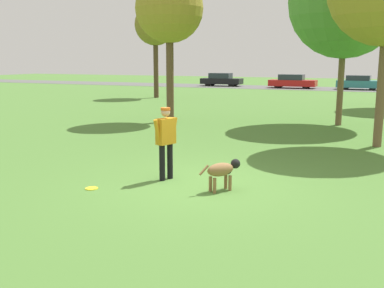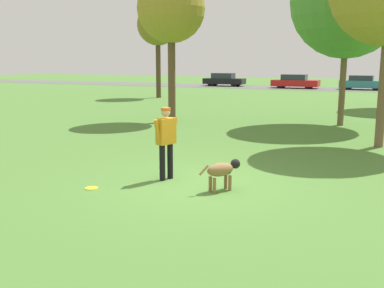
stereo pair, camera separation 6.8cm
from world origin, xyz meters
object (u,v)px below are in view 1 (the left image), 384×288
(frisbee, at_px, (92,188))
(parked_car_teal, at_px, (359,83))
(tree_far_left, at_px, (155,25))
(tree_near_left, at_px, (169,9))
(parked_car_red, at_px, (292,81))
(tree_mid_center, at_px, (346,2))
(person, at_px, (166,137))
(dog, at_px, (223,170))
(parked_car_black, at_px, (221,80))

(frisbee, xyz_separation_m, parked_car_teal, (2.98, 36.03, 0.62))
(tree_far_left, bearing_deg, tree_near_left, -58.99)
(frisbee, height_order, parked_car_red, parked_car_red)
(frisbee, height_order, tree_mid_center, tree_mid_center)
(tree_far_left, bearing_deg, person, -61.20)
(frisbee, xyz_separation_m, tree_mid_center, (3.72, 11.84, 4.91))
(tree_far_left, height_order, parked_car_red, tree_far_left)
(tree_near_left, bearing_deg, tree_far_left, 121.01)
(tree_far_left, xyz_separation_m, parked_car_red, (6.71, 14.78, -4.38))
(dog, distance_m, parked_car_black, 37.64)
(person, xyz_separation_m, tree_near_left, (-4.26, 8.76, 3.78))
(frisbee, height_order, parked_car_black, parked_car_black)
(dog, distance_m, tree_mid_center, 11.79)
(tree_far_left, bearing_deg, parked_car_black, 92.57)
(tree_mid_center, height_order, tree_near_left, tree_mid_center)
(tree_mid_center, height_order, tree_far_left, tree_mid_center)
(dog, xyz_separation_m, tree_mid_center, (1.16, 10.84, 4.49))
(frisbee, bearing_deg, person, 50.10)
(person, relative_size, parked_car_teal, 0.41)
(frisbee, relative_size, parked_car_black, 0.06)
(tree_far_left, bearing_deg, parked_car_teal, 49.95)
(tree_mid_center, height_order, parked_car_black, tree_mid_center)
(tree_mid_center, xyz_separation_m, parked_car_red, (-6.71, 23.88, -4.29))
(dog, bearing_deg, tree_far_left, 66.20)
(parked_car_black, bearing_deg, parked_car_teal, -2.87)
(tree_mid_center, distance_m, parked_car_black, 28.59)
(dog, height_order, tree_near_left, tree_near_left)
(tree_far_left, distance_m, parked_car_red, 16.81)
(tree_mid_center, bearing_deg, parked_car_teal, 91.74)
(tree_near_left, height_order, parked_car_teal, tree_near_left)
(tree_far_left, bearing_deg, parked_car_red, 65.59)
(tree_far_left, distance_m, tree_near_left, 12.68)
(tree_mid_center, bearing_deg, dog, -96.11)
(person, height_order, tree_mid_center, tree_mid_center)
(tree_far_left, bearing_deg, frisbee, -65.15)
(parked_car_black, bearing_deg, dog, -71.43)
(tree_mid_center, height_order, parked_car_teal, tree_mid_center)
(tree_mid_center, bearing_deg, tree_near_left, -165.60)
(frisbee, distance_m, parked_car_teal, 36.15)
(tree_mid_center, xyz_separation_m, tree_far_left, (-13.42, 9.10, 0.09))
(frisbee, distance_m, parked_car_black, 37.80)
(tree_mid_center, bearing_deg, parked_car_black, 119.94)
(tree_far_left, height_order, parked_car_teal, tree_far_left)
(person, relative_size, parked_car_black, 0.39)
(person, bearing_deg, parked_car_red, 26.47)
(tree_far_left, distance_m, parked_car_teal, 20.19)
(parked_car_red, bearing_deg, frisbee, -85.47)
(tree_mid_center, relative_size, tree_far_left, 1.10)
(dog, xyz_separation_m, tree_near_left, (-5.72, 9.08, 4.32))
(tree_near_left, height_order, parked_car_red, tree_near_left)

